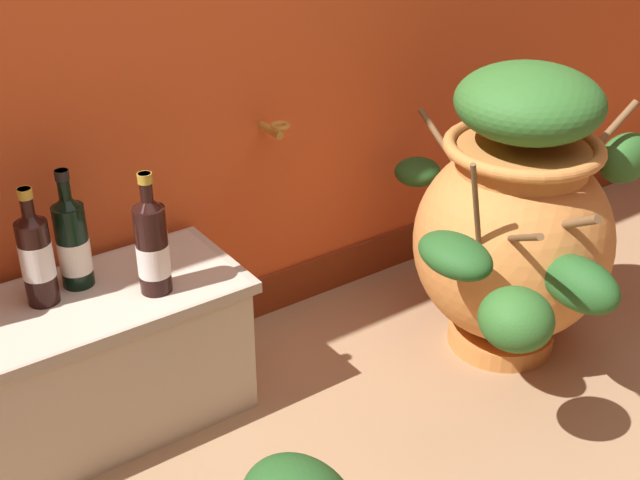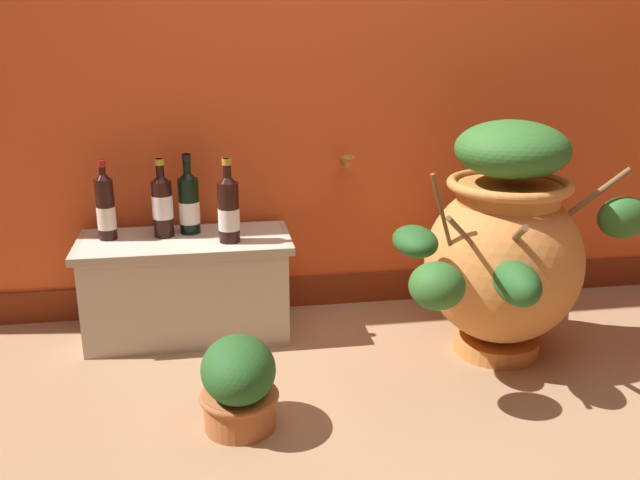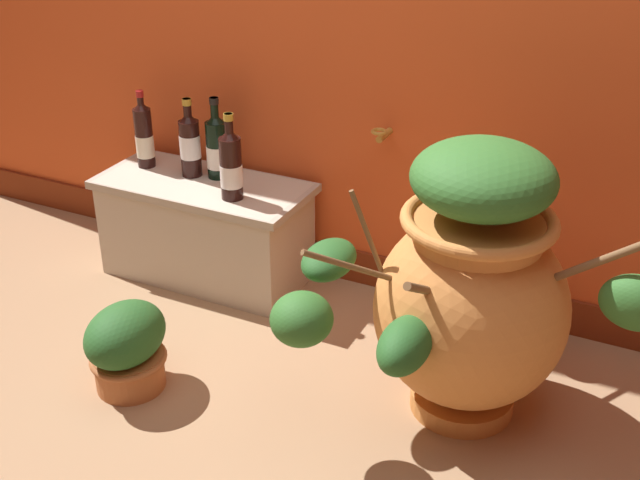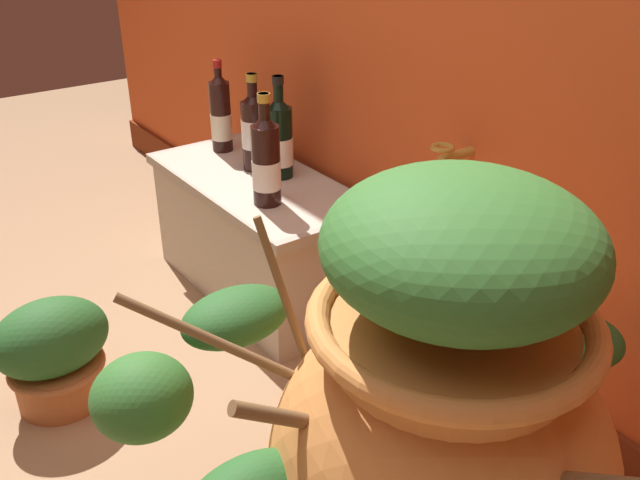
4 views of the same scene
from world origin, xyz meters
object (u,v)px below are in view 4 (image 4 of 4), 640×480
object	(u,v)px
terracotta_urn	(434,436)
wine_bottle_right	(221,114)
wine_bottle_middle	(266,160)
potted_shrub	(54,352)
wine_bottle_left	(254,129)
wine_bottle_back	(279,138)

from	to	relation	value
terracotta_urn	wine_bottle_right	bearing A→B (deg)	164.36
wine_bottle_middle	wine_bottle_right	world-z (taller)	wine_bottle_middle
potted_shrub	wine_bottle_middle	bearing A→B (deg)	89.23
terracotta_urn	wine_bottle_left	world-z (taller)	terracotta_urn
wine_bottle_right	wine_bottle_back	size ratio (longest dim) A/B	0.97
terracotta_urn	wine_bottle_right	world-z (taller)	terracotta_urn
wine_bottle_left	wine_bottle_middle	distance (m)	0.27
terracotta_urn	potted_shrub	xyz separation A→B (m)	(-0.98, -0.35, -0.27)
wine_bottle_middle	potted_shrub	size ratio (longest dim) A/B	1.09
wine_bottle_left	wine_bottle_middle	size ratio (longest dim) A/B	0.95
wine_bottle_left	potted_shrub	bearing A→B (deg)	-72.48
wine_bottle_middle	wine_bottle_back	world-z (taller)	wine_bottle_middle
wine_bottle_left	wine_bottle_back	distance (m)	0.10
wine_bottle_middle	wine_bottle_right	xyz separation A→B (m)	(-0.46, 0.11, -0.00)
wine_bottle_left	wine_bottle_right	bearing A→B (deg)	-179.40
terracotta_urn	wine_bottle_back	bearing A→B (deg)	158.89
wine_bottle_left	wine_bottle_middle	xyz separation A→B (m)	(0.25, -0.11, -0.00)
wine_bottle_middle	wine_bottle_right	distance (m)	0.47
terracotta_urn	wine_bottle_right	size ratio (longest dim) A/B	3.27
wine_bottle_left	wine_bottle_middle	bearing A→B (deg)	-24.08
wine_bottle_right	potted_shrub	bearing A→B (deg)	-59.23
wine_bottle_back	potted_shrub	distance (m)	0.88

